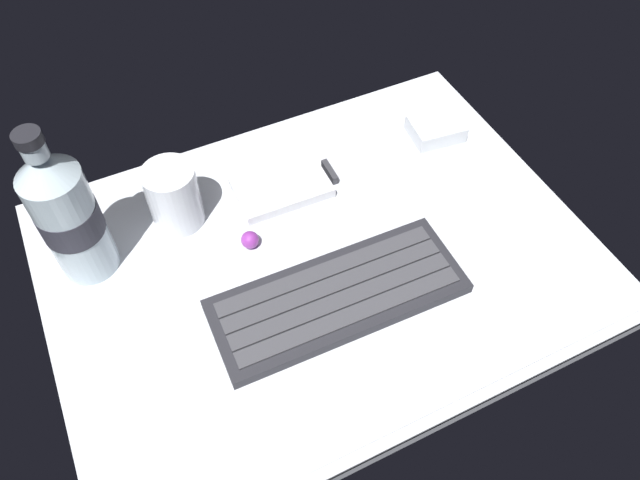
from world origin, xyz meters
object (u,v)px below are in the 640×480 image
at_px(charger_block, 436,129).
at_px(trackball_mouse, 250,240).
at_px(juice_cup, 174,198).
at_px(water_bottle, 67,215).
at_px(handheld_device, 286,186).
at_px(keyboard, 338,296).

bearing_deg(charger_block, trackball_mouse, -167.42).
height_order(juice_cup, water_bottle, water_bottle).
bearing_deg(charger_block, handheld_device, -179.09).
xyz_separation_m(charger_block, trackball_mouse, (-0.31, -0.07, -0.00)).
relative_size(handheld_device, charger_block, 1.85).
height_order(handheld_device, juice_cup, juice_cup).
height_order(handheld_device, charger_block, charger_block).
bearing_deg(keyboard, juice_cup, 123.10).
bearing_deg(juice_cup, trackball_mouse, -50.18).
bearing_deg(keyboard, trackball_mouse, 117.89).
height_order(keyboard, juice_cup, juice_cup).
distance_m(charger_block, trackball_mouse, 0.32).
xyz_separation_m(handheld_device, charger_block, (0.23, 0.00, 0.00)).
distance_m(juice_cup, trackball_mouse, 0.11).
height_order(water_bottle, charger_block, water_bottle).
bearing_deg(trackball_mouse, keyboard, -62.11).
bearing_deg(juice_cup, keyboard, -56.90).
xyz_separation_m(juice_cup, charger_block, (0.37, -0.01, -0.03)).
distance_m(handheld_device, charger_block, 0.23).
bearing_deg(trackball_mouse, juice_cup, 129.82).
relative_size(water_bottle, trackball_mouse, 9.45).
distance_m(keyboard, trackball_mouse, 0.13).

